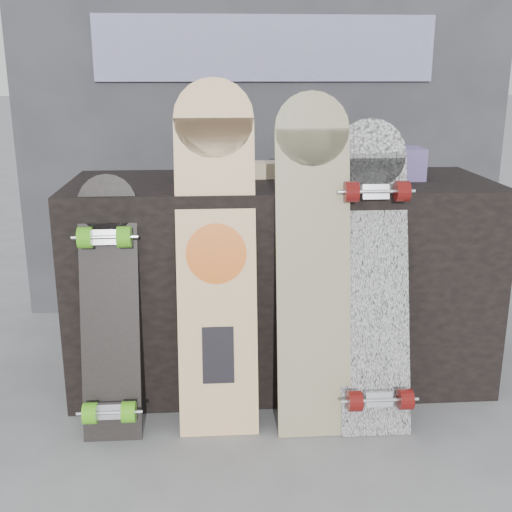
{
  "coord_description": "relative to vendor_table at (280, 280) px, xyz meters",
  "views": [
    {
      "loc": [
        -0.27,
        -1.9,
        1.2
      ],
      "look_at": [
        -0.12,
        0.2,
        0.59
      ],
      "focal_mm": 45.0,
      "sensor_mm": 36.0,
      "label": 1
    }
  ],
  "objects": [
    {
      "name": "ground",
      "position": [
        0.0,
        -0.5,
        -0.4
      ],
      "size": [
        60.0,
        60.0,
        0.0
      ],
      "primitive_type": "plane",
      "color": "slate",
      "rests_on": "ground"
    },
    {
      "name": "vendor_table",
      "position": [
        0.0,
        0.0,
        0.0
      ],
      "size": [
        1.6,
        0.6,
        0.8
      ],
      "primitive_type": "cube",
      "color": "black",
      "rests_on": "ground"
    },
    {
      "name": "longboard_celtic",
      "position": [
        0.07,
        -0.36,
        0.21
      ],
      "size": [
        0.25,
        0.26,
        1.14
      ],
      "rotation": [
        -0.21,
        0.0,
        0.0
      ],
      "color": "beige",
      "rests_on": "ground"
    },
    {
      "name": "longboard_geisha",
      "position": [
        -0.25,
        -0.32,
        0.23
      ],
      "size": [
        0.27,
        0.28,
        1.18
      ],
      "rotation": [
        -0.22,
        0.0,
        0.0
      ],
      "color": "beige",
      "rests_on": "ground"
    },
    {
      "name": "skateboard_dark",
      "position": [
        -0.61,
        -0.37,
        0.05
      ],
      "size": [
        0.19,
        0.29,
        0.87
      ],
      "rotation": [
        -0.24,
        0.0,
        0.0
      ],
      "color": "black",
      "rests_on": "ground"
    },
    {
      "name": "merch_box_purple",
      "position": [
        -0.31,
        0.06,
        0.45
      ],
      "size": [
        0.18,
        0.12,
        0.1
      ],
      "primitive_type": "cube",
      "color": "#423C7C",
      "rests_on": "vendor_table"
    },
    {
      "name": "merch_box_flat",
      "position": [
        -0.12,
        0.07,
        0.43
      ],
      "size": [
        0.22,
        0.1,
        0.06
      ],
      "primitive_type": "cube",
      "color": "#D1B78C",
      "rests_on": "vendor_table"
    },
    {
      "name": "booth",
      "position": [
        0.0,
        0.85,
        0.7
      ],
      "size": [
        2.4,
        0.22,
        2.2
      ],
      "color": "#333237",
      "rests_on": "ground"
    },
    {
      "name": "merch_box_small",
      "position": [
        0.47,
        -0.0,
        0.46
      ],
      "size": [
        0.14,
        0.14,
        0.12
      ],
      "primitive_type": "cube",
      "color": "#423C7C",
      "rests_on": "vendor_table"
    },
    {
      "name": "longboard_cascadia",
      "position": [
        0.28,
        -0.36,
        0.14
      ],
      "size": [
        0.24,
        0.36,
        1.05
      ],
      "rotation": [
        -0.27,
        0.0,
        0.0
      ],
      "color": "white",
      "rests_on": "ground"
    }
  ]
}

